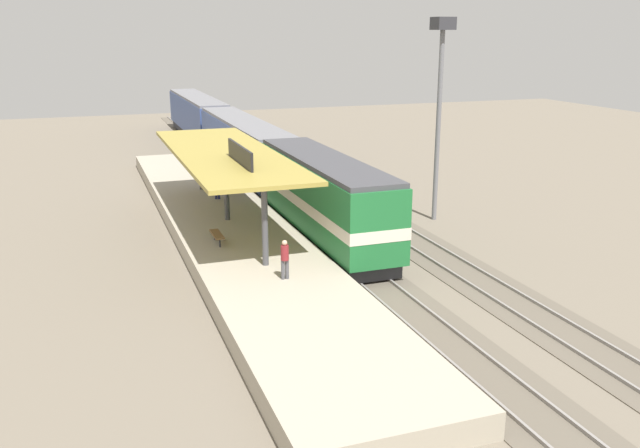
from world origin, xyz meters
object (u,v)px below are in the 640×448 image
(platform_bench, at_px, (217,235))
(passenger_carriage_rear, at_px, (198,116))
(locomotive, at_px, (324,199))
(person_walking, at_px, (217,184))
(light_mast, at_px, (441,77))
(person_waiting, at_px, (285,257))
(passenger_carriage_front, at_px, (244,147))

(platform_bench, relative_size, passenger_carriage_rear, 0.08)
(locomotive, xyz_separation_m, person_walking, (-4.16, 7.93, -0.56))
(platform_bench, bearing_deg, locomotive, 10.52)
(locomotive, bearing_deg, light_mast, 14.86)
(light_mast, distance_m, person_waiting, 16.49)
(passenger_carriage_rear, bearing_deg, person_walking, -97.68)
(light_mast, relative_size, person_waiting, 6.84)
(light_mast, relative_size, person_walking, 6.84)
(locomotive, height_order, light_mast, light_mast)
(platform_bench, distance_m, person_walking, 9.25)
(platform_bench, distance_m, person_waiting, 6.16)
(person_walking, bearing_deg, locomotive, -62.32)
(platform_bench, height_order, person_waiting, person_waiting)
(passenger_carriage_front, xyz_separation_m, person_walking, (-4.16, -10.07, -0.46))
(person_waiting, relative_size, person_walking, 1.00)
(platform_bench, relative_size, person_waiting, 0.99)
(passenger_carriage_front, relative_size, passenger_carriage_rear, 1.00)
(passenger_carriage_front, distance_m, passenger_carriage_rear, 20.80)
(platform_bench, xyz_separation_m, passenger_carriage_front, (6.00, 19.11, 0.97))
(light_mast, bearing_deg, passenger_carriage_front, 116.09)
(passenger_carriage_rear, bearing_deg, locomotive, -90.00)
(locomotive, distance_m, person_walking, 8.97)
(person_waiting, bearing_deg, light_mast, 36.88)
(passenger_carriage_rear, bearing_deg, platform_bench, -98.55)
(passenger_carriage_rear, relative_size, person_walking, 11.70)
(platform_bench, height_order, passenger_carriage_rear, passenger_carriage_rear)
(platform_bench, bearing_deg, light_mast, 12.99)
(locomotive, distance_m, person_waiting, 8.25)
(locomotive, bearing_deg, passenger_carriage_front, 90.00)
(light_mast, bearing_deg, locomotive, -165.14)
(platform_bench, height_order, light_mast, light_mast)
(locomotive, xyz_separation_m, passenger_carriage_rear, (0.00, 38.80, -0.10))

